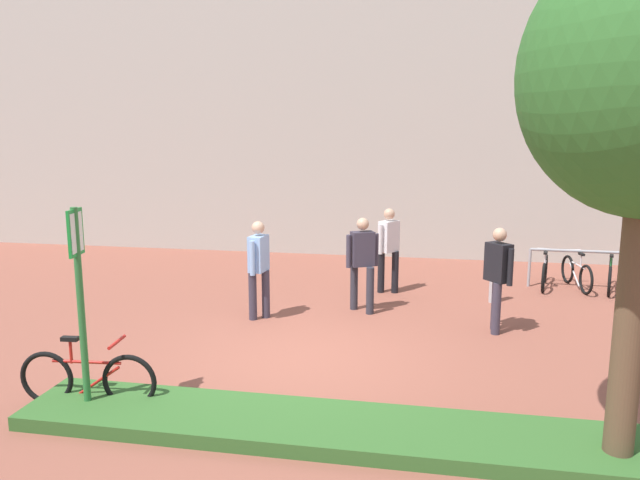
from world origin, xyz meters
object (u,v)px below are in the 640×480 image
bike_rack_cluster (610,274)px  person_suited_dark (362,258)px  bike_at_sign (88,378)px  person_shirt_blue (389,245)px  person_casual_tan (259,264)px  parking_sign_post (79,281)px  bollard_steel (494,279)px  person_suited_navy (498,273)px

bike_rack_cluster → person_suited_dark: (-4.83, -2.39, 0.64)m
bike_rack_cluster → bike_at_sign: bearing=-138.1°
bike_at_sign → person_suited_dark: (2.74, 4.40, 0.63)m
bike_rack_cluster → person_shirt_blue: (-4.46, -0.99, 0.64)m
bike_rack_cluster → person_suited_dark: size_ratio=1.87×
bike_rack_cluster → person_casual_tan: person_casual_tan is taller
bike_at_sign → bike_rack_cluster: (7.58, 6.79, -0.00)m
parking_sign_post → bollard_steel: (5.06, 5.62, -1.12)m
parking_sign_post → person_suited_dark: size_ratio=1.40×
bike_at_sign → bike_rack_cluster: bearing=41.9°
bollard_steel → person_shirt_blue: 2.13m
bollard_steel → person_casual_tan: 4.51m
bike_rack_cluster → person_suited_navy: size_ratio=1.87×
bike_at_sign → person_shirt_blue: (3.11, 5.79, 0.63)m
bike_at_sign → person_shirt_blue: 6.61m
bike_rack_cluster → person_shirt_blue: bearing=-167.4°
parking_sign_post → person_suited_navy: size_ratio=1.40×
bike_at_sign → bike_rack_cluster: 10.17m
parking_sign_post → bollard_steel: bearing=48.0°
person_shirt_blue → person_suited_navy: bearing=-48.2°
bike_rack_cluster → person_suited_dark: person_suited_dark is taller
person_casual_tan → bike_rack_cluster: bearing=25.6°
bike_at_sign → person_casual_tan: 3.85m
bike_rack_cluster → person_casual_tan: size_ratio=1.87×
person_suited_dark → bike_at_sign: bearing=-122.0°
person_shirt_blue → person_suited_dark: bearing=-104.8°
bike_rack_cluster → person_shirt_blue: person_shirt_blue is taller
bike_at_sign → person_shirt_blue: bearing=61.7°
person_suited_dark → person_casual_tan: bearing=-156.5°
bike_at_sign → person_casual_tan: bearing=74.1°
bike_at_sign → bollard_steel: bollard_steel is taller
bike_at_sign → person_suited_navy: size_ratio=0.98×
person_shirt_blue → bike_at_sign: bearing=-118.3°
bollard_steel → person_suited_dark: bearing=-156.4°
parking_sign_post → bollard_steel: size_ratio=2.67×
person_suited_navy → person_suited_dark: (-2.27, 0.72, 0.00)m
person_suited_navy → bike_at_sign: bearing=-143.8°
person_casual_tan → bike_at_sign: bearing=-105.9°
parking_sign_post → person_shirt_blue: parking_sign_post is taller
person_suited_navy → person_suited_dark: bearing=162.3°
parking_sign_post → person_casual_tan: (0.95, 3.83, -0.59)m
person_suited_navy → person_casual_tan: bearing=-179.7°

